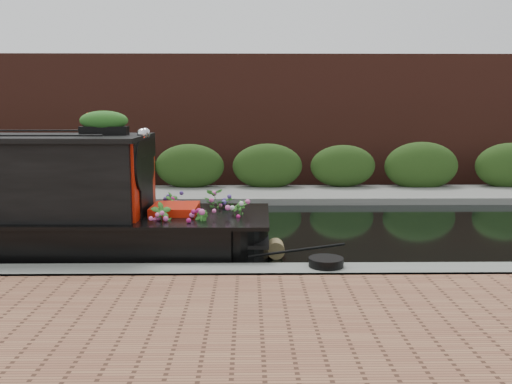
{
  "coord_description": "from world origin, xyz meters",
  "views": [
    {
      "loc": [
        1.53,
        -10.92,
        2.51
      ],
      "look_at": [
        1.67,
        -0.6,
        0.9
      ],
      "focal_mm": 40.0,
      "sensor_mm": 36.0,
      "label": 1
    }
  ],
  "objects": [
    {
      "name": "far_bank_path",
      "position": [
        0.0,
        4.2,
        0.0
      ],
      "size": [
        40.0,
        2.4,
        0.34
      ],
      "primitive_type": "cube",
      "color": "slate",
      "rests_on": "ground"
    },
    {
      "name": "far_hedge",
      "position": [
        0.0,
        5.1,
        0.0
      ],
      "size": [
        40.0,
        1.1,
        2.8
      ],
      "primitive_type": "cube",
      "color": "#244115",
      "rests_on": "ground"
    },
    {
      "name": "coiled_mooring_rope",
      "position": [
        2.62,
        -3.19,
        0.31
      ],
      "size": [
        0.49,
        0.49,
        0.12
      ],
      "primitive_type": "cylinder",
      "color": "black",
      "rests_on": "near_bank_coping"
    },
    {
      "name": "near_bank_coping",
      "position": [
        0.0,
        -3.3,
        0.0
      ],
      "size": [
        40.0,
        0.6,
        0.5
      ],
      "primitive_type": "cube",
      "color": "slate",
      "rests_on": "ground"
    },
    {
      "name": "rope_fender",
      "position": [
        1.98,
        -1.79,
        0.14
      ],
      "size": [
        0.28,
        0.36,
        0.28
      ],
      "primitive_type": "cylinder",
      "rotation": [
        1.57,
        0.0,
        0.0
      ],
      "color": "olive",
      "rests_on": "ground"
    },
    {
      "name": "ground",
      "position": [
        0.0,
        0.0,
        0.0
      ],
      "size": [
        80.0,
        80.0,
        0.0
      ],
      "primitive_type": "plane",
      "color": "black",
      "rests_on": "ground"
    },
    {
      "name": "far_brick_wall",
      "position": [
        0.0,
        7.2,
        0.0
      ],
      "size": [
        40.0,
        1.0,
        8.0
      ],
      "primitive_type": "cube",
      "color": "#50241B",
      "rests_on": "ground"
    }
  ]
}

